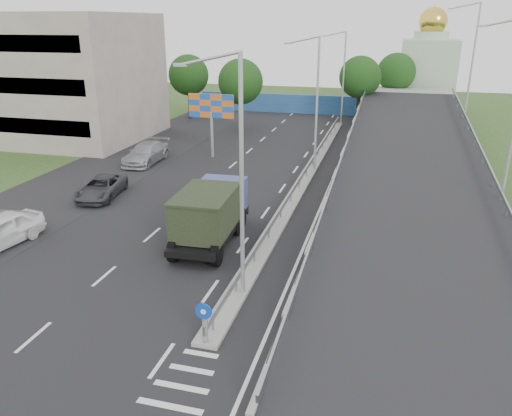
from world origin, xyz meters
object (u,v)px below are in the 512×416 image
(lamp_post_far, at_px, (342,73))
(billboard, at_px, (211,110))
(lamp_post_near, at_px, (237,168))
(parked_car_d, at_px, (146,153))
(parked_car_c, at_px, (101,188))
(lamp_post_mid, at_px, (315,98))
(church, at_px, (428,69))
(dump_truck, at_px, (211,212))
(sign_bollard, at_px, (205,323))

(lamp_post_far, relative_size, billboard, 1.83)
(lamp_post_near, bearing_deg, lamp_post_far, 90.00)
(billboard, bearing_deg, parked_car_d, -147.01)
(parked_car_c, bearing_deg, parked_car_d, 87.49)
(lamp_post_mid, relative_size, parked_car_d, 1.76)
(church, bearing_deg, dump_truck, -104.90)
(lamp_post_far, bearing_deg, parked_car_c, -113.12)
(lamp_post_near, distance_m, parked_car_c, 17.05)
(parked_car_d, bearing_deg, lamp_post_near, -54.57)
(parked_car_d, bearing_deg, lamp_post_far, 55.65)
(lamp_post_near, distance_m, billboard, 23.87)
(dump_truck, bearing_deg, sign_bollard, -74.20)
(dump_truck, height_order, parked_car_d, dump_truck)
(lamp_post_mid, height_order, parked_car_d, lamp_post_mid)
(sign_bollard, height_order, billboard, billboard)
(parked_car_c, relative_size, parked_car_d, 0.86)
(parked_car_d, bearing_deg, church, 54.90)
(lamp_post_mid, height_order, lamp_post_far, same)
(parked_car_d, bearing_deg, dump_truck, -52.74)
(lamp_post_far, xyz_separation_m, parked_car_c, (-12.80, -29.97, -5.12))
(lamp_post_near, height_order, parked_car_c, lamp_post_near)
(lamp_post_far, bearing_deg, dump_truck, -95.09)
(lamp_post_near, relative_size, lamp_post_mid, 1.00)
(lamp_post_mid, bearing_deg, lamp_post_far, 90.00)
(lamp_post_near, xyz_separation_m, lamp_post_mid, (0.00, 20.00, 0.00))
(lamp_post_mid, bearing_deg, lamp_post_near, -90.00)
(parked_car_c, bearing_deg, lamp_post_near, -47.84)
(lamp_post_mid, height_order, billboard, lamp_post_mid)
(lamp_post_far, bearing_deg, billboard, -116.84)
(billboard, height_order, parked_car_d, billboard)
(sign_bollard, distance_m, parked_car_c, 18.79)
(lamp_post_near, relative_size, billboard, 1.83)
(lamp_post_mid, relative_size, church, 0.73)
(lamp_post_near, xyz_separation_m, church, (9.89, 54.00, -0.50))
(sign_bollard, relative_size, parked_car_c, 0.34)
(lamp_post_mid, distance_m, billboard, 9.47)
(lamp_post_near, height_order, lamp_post_far, same)
(lamp_post_near, relative_size, lamp_post_far, 1.00)
(lamp_post_near, distance_m, lamp_post_mid, 20.00)
(lamp_post_mid, distance_m, dump_truck, 15.71)
(lamp_post_mid, xyz_separation_m, billboard, (-9.11, 2.00, -1.62))
(sign_bollard, relative_size, lamp_post_mid, 0.17)
(dump_truck, bearing_deg, billboard, 106.96)
(dump_truck, xyz_separation_m, parked_car_d, (-10.81, 13.73, -0.88))
(lamp_post_near, relative_size, parked_car_d, 1.76)
(lamp_post_far, relative_size, dump_truck, 1.42)
(billboard, relative_size, parked_car_c, 1.11)
(sign_bollard, relative_size, church, 0.12)
(church, bearing_deg, parked_car_c, -117.29)
(parked_car_d, bearing_deg, parked_car_c, -83.74)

